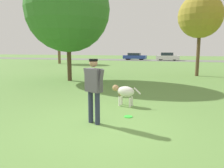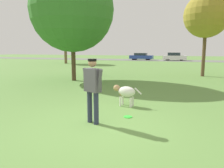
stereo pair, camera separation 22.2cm
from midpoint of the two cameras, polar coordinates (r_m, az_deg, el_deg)
The scene contains 10 objects.
ground_plane at distance 5.60m, azimuth -2.16°, elevation -10.94°, with size 120.00×120.00×0.00m, color #608C42.
far_road_strip at distance 38.47m, azimuth 16.60°, elevation 5.88°, with size 120.00×6.00×0.01m.
person at distance 5.58m, azimuth -3.96°, elevation -0.39°, with size 0.69×0.38×1.68m.
dog at distance 7.41m, azimuth 4.35°, elevation -2.09°, with size 1.03×0.43×0.71m.
frisbee at distance 6.32m, azimuth 5.18°, elevation -8.53°, with size 0.24×0.24×0.02m.
tree_far_left at distance 30.23m, azimuth -12.00°, elevation 13.33°, with size 3.83×3.83×6.18m.
tree_near_left at distance 13.77m, azimuth -9.91°, elevation 18.52°, with size 4.95×4.95×6.68m.
tree_mid_center at distance 17.00m, azimuth 23.77°, elevation 16.02°, with size 3.05×3.05×5.73m.
parked_car_blue at distance 39.56m, azimuth 7.81°, elevation 7.15°, with size 4.07×1.75×1.24m.
parked_car_white at distance 38.84m, azimuth 16.21°, elevation 6.88°, with size 3.88×1.92×1.34m.
Camera 2 is at (2.05, -4.85, 1.92)m, focal length 35.00 mm.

